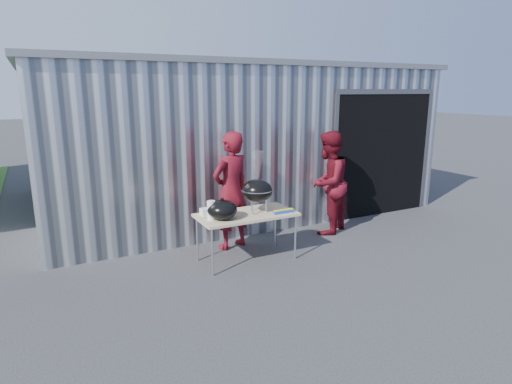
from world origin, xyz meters
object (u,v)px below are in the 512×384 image
folding_table (246,216)px  person_bystander (328,183)px  kettle_grill (257,186)px  person_cook (231,191)px

folding_table → person_bystander: person_bystander is taller
folding_table → person_bystander: 2.00m
folding_table → person_bystander: size_ratio=0.80×
kettle_grill → person_bystander: 1.85m
kettle_grill → person_cook: size_ratio=0.49×
person_cook → kettle_grill: bearing=85.9°
folding_table → person_bystander: bearing=15.4°
person_bystander → folding_table: bearing=-14.8°
folding_table → person_cook: bearing=87.6°
folding_table → person_cook: person_cook is taller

